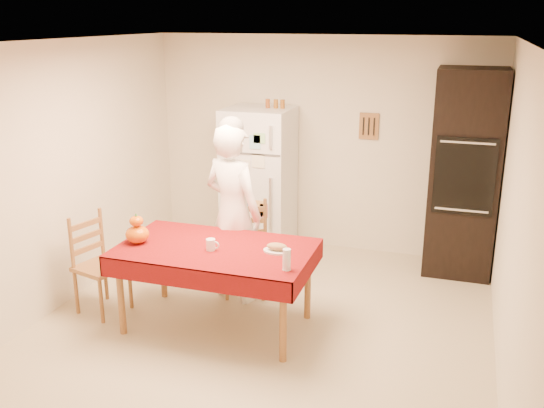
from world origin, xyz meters
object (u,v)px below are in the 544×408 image
at_px(bread_plate, 277,251).
at_px(oven_cabinet, 465,174).
at_px(chair_left, 96,260).
at_px(refrigerator, 259,181).
at_px(chair_far, 247,244).
at_px(wine_glass, 287,260).
at_px(dining_table, 216,254).
at_px(coffee_mug, 211,245).
at_px(seated_woman, 233,213).
at_px(pumpkin_lower, 137,234).

bearing_deg(bread_plate, oven_cabinet, 52.20).
bearing_deg(chair_left, refrigerator, -10.48).
bearing_deg(refrigerator, chair_far, -77.25).
distance_m(oven_cabinet, wine_glass, 2.60).
distance_m(oven_cabinet, chair_far, 2.42).
bearing_deg(wine_glass, chair_left, 173.00).
xyz_separation_m(refrigerator, wine_glass, (0.99, -2.20, -0.00)).
bearing_deg(dining_table, refrigerator, 97.59).
height_order(chair_far, chair_left, same).
xyz_separation_m(oven_cabinet, coffee_mug, (-2.03, -2.04, -0.29)).
xyz_separation_m(oven_cabinet, bread_plate, (-1.48, -1.90, -0.33)).
bearing_deg(wine_glass, seated_woman, 132.12).
height_order(dining_table, chair_left, chair_left).
height_order(refrigerator, seated_woman, seated_woman).
bearing_deg(refrigerator, chair_left, -115.73).
bearing_deg(chair_left, oven_cabinet, -42.85).
bearing_deg(coffee_mug, chair_left, 178.56).
relative_size(refrigerator, wine_glass, 9.66).
xyz_separation_m(dining_table, seated_woman, (-0.07, 0.61, 0.19)).
relative_size(chair_left, bread_plate, 3.96).
relative_size(refrigerator, oven_cabinet, 0.77).
height_order(oven_cabinet, bread_plate, oven_cabinet).
bearing_deg(chair_far, coffee_mug, -105.94).
bearing_deg(coffee_mug, refrigerator, 97.02).
bearing_deg(dining_table, wine_glass, -21.06).
relative_size(dining_table, wine_glass, 9.66).
xyz_separation_m(dining_table, chair_left, (-1.20, -0.05, -0.18)).
distance_m(refrigerator, dining_table, 1.94).
distance_m(wine_glass, bread_plate, 0.40).
relative_size(coffee_mug, pumpkin_lower, 0.47).
distance_m(oven_cabinet, pumpkin_lower, 3.43).
relative_size(oven_cabinet, coffee_mug, 22.00).
relative_size(chair_far, seated_woman, 0.54).
height_order(refrigerator, coffee_mug, refrigerator).
distance_m(chair_left, wine_glass, 1.98).
distance_m(dining_table, pumpkin_lower, 0.73).
xyz_separation_m(chair_far, coffee_mug, (-0.01, -0.86, 0.30)).
bearing_deg(bread_plate, chair_left, -176.67).
bearing_deg(coffee_mug, seated_woman, 94.93).
xyz_separation_m(chair_far, wine_glass, (0.73, -1.07, 0.34)).
distance_m(refrigerator, oven_cabinet, 2.29).
height_order(oven_cabinet, chair_left, oven_cabinet).
height_order(chair_left, wine_glass, chair_left).
bearing_deg(chair_far, wine_glass, -70.72).
distance_m(oven_cabinet, dining_table, 2.85).
bearing_deg(refrigerator, wine_glass, -65.76).
height_order(pumpkin_lower, wine_glass, wine_glass).
xyz_separation_m(dining_table, pumpkin_lower, (-0.70, -0.11, 0.15)).
xyz_separation_m(chair_left, coffee_mug, (1.19, -0.03, 0.30)).
height_order(wine_glass, bread_plate, wine_glass).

